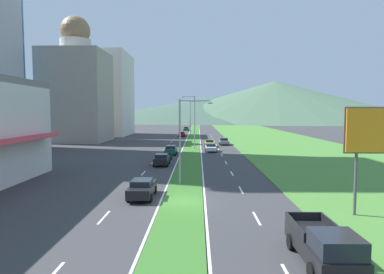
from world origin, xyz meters
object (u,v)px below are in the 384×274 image
street_lamp_mid (193,119)px  pickup_truck_0 (324,246)px  car_6 (171,150)px  car_5 (142,188)px  car_3 (224,141)px  street_lamp_near (184,135)px  street_lamp_far (191,117)px  car_1 (186,129)px  motorcycle_rider (171,155)px  car_2 (162,159)px  car_7 (211,147)px  car_4 (209,143)px  car_0 (182,134)px

street_lamp_mid → pickup_truck_0: street_lamp_mid is taller
car_6 → car_5: bearing=179.8°
car_3 → pickup_truck_0: bearing=0.2°
street_lamp_near → car_3: (6.90, 39.43, -4.10)m
car_5 → street_lamp_far: bearing=-2.4°
car_1 → car_5: size_ratio=0.89×
street_lamp_mid → pickup_truck_0: bearing=-82.0°
car_1 → motorcycle_rider: motorcycle_rider is taller
car_5 → car_6: bearing=-0.2°
car_1 → car_5: bearing=179.9°
street_lamp_far → motorcycle_rider: (-2.06, -43.48, -5.02)m
car_2 → pickup_truck_0: size_ratio=0.80×
car_1 → car_5: 98.08m
car_2 → motorcycle_rider: 5.00m
street_lamp_far → pickup_truck_0: 77.73m
street_lamp_mid → car_7: (3.17, -2.84, -5.00)m
street_lamp_near → street_lamp_mid: (0.43, 30.12, 0.87)m
motorcycle_rider → car_5: bearing=178.2°
car_4 → street_lamp_far: bearing=-170.4°
car_0 → car_7: 36.66m
car_2 → car_6: (0.32, 10.89, -0.00)m
car_0 → motorcycle_rider: (0.71, -46.54, 0.02)m
car_5 → car_3: bearing=-12.9°
street_lamp_far → car_5: bearing=-92.4°
car_7 → car_1: bearing=-174.2°
car_4 → car_6: size_ratio=1.04×
street_lamp_far → car_4: size_ratio=2.27×
car_2 → car_4: size_ratio=0.96×
street_lamp_near → car_5: size_ratio=1.80×
car_4 → car_5: bearing=-9.7°
car_3 → car_7: 12.59m
street_lamp_near → car_3: bearing=80.1°
car_0 → car_2: car_2 is taller
motorcycle_rider → car_0: bearing=0.9°
car_3 → street_lamp_far: bearing=-160.3°
car_1 → car_0: bearing=179.6°
car_5 → car_4: bearing=-9.7°
car_5 → motorcycle_rider: size_ratio=2.29×
street_lamp_near → street_lamp_far: bearing=90.5°
street_lamp_near → motorcycle_rider: bearing=98.8°
car_0 → pickup_truck_0: bearing=-172.6°
street_lamp_near → street_lamp_far: (-0.52, 60.22, 0.92)m
street_lamp_mid → car_2: bearing=-102.0°
street_lamp_near → motorcycle_rider: size_ratio=4.13×
street_lamp_mid → car_3: size_ratio=2.24×
car_1 → motorcycle_rider: (0.53, -76.47, -0.00)m
car_3 → pickup_truck_0: pickup_truck_0 is taller
car_1 → street_lamp_mid: bearing=-176.8°
car_3 → car_4: size_ratio=1.00×
car_0 → car_6: size_ratio=1.10×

